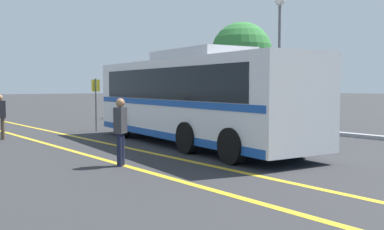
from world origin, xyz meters
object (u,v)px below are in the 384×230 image
bus_stop_sign (96,98)px  tree_1 (242,53)px  pedestrian_1 (0,114)px  pedestrian_0 (120,127)px  street_lamp (280,28)px  transit_bus (192,97)px  parked_car_0 (136,108)px  parked_car_1 (203,113)px

bus_stop_sign → tree_1: tree_1 is taller
pedestrian_1 → bus_stop_sign: bearing=-154.6°
pedestrian_0 → tree_1: (-10.58, 14.78, 3.24)m
pedestrian_0 → street_lamp: (-5.18, 12.22, 4.09)m
transit_bus → street_lamp: 9.31m
transit_bus → street_lamp: street_lamp is taller
parked_car_0 → pedestrian_1: size_ratio=2.55×
transit_bus → parked_car_0: (-12.05, 4.88, -1.00)m
parked_car_1 → street_lamp: size_ratio=0.60×
parked_car_1 → pedestrian_1: 10.02m
street_lamp → parked_car_1: bearing=-128.5°
tree_1 → transit_bus: bearing=-51.7°
street_lamp → tree_1: (-5.40, 2.56, -0.85)m
street_lamp → pedestrian_1: bearing=-102.7°
parked_car_1 → bus_stop_sign: bearing=-16.1°
parked_car_1 → tree_1: 7.28m
parked_car_0 → tree_1: 7.69m
parked_car_0 → parked_car_1: (6.57, 0.16, -0.00)m
tree_1 → bus_stop_sign: bearing=-81.3°
transit_bus → pedestrian_0: transit_bus is taller
bus_stop_sign → street_lamp: size_ratio=0.36×
pedestrian_1 → street_lamp: bearing=-176.9°
parked_car_0 → bus_stop_sign: bus_stop_sign is taller
parked_car_0 → street_lamp: (9.02, 3.24, 4.39)m
parked_car_0 → street_lamp: street_lamp is taller
parked_car_0 → tree_1: size_ratio=0.73×
parked_car_1 → bus_stop_sign: (-1.25, -5.51, 0.83)m
bus_stop_sign → transit_bus: bearing=-79.8°
bus_stop_sign → tree_1: bearing=14.9°
pedestrian_1 → tree_1: size_ratio=0.29×
transit_bus → street_lamp: size_ratio=1.69×
parked_car_0 → parked_car_1: bearing=96.1°
pedestrian_1 → parked_car_1: bearing=-167.0°
parked_car_1 → pedestrian_1: size_ratio=2.29×
parked_car_1 → pedestrian_1: (-0.49, -10.00, 0.29)m
transit_bus → pedestrian_0: size_ratio=6.40×
parked_car_0 → pedestrian_0: pedestrian_0 is taller
parked_car_1 → pedestrian_0: bearing=36.6°
transit_bus → parked_car_1: transit_bus is taller
parked_car_0 → tree_1: bearing=152.8°
parked_car_0 → street_lamp: size_ratio=0.67×
pedestrian_1 → tree_1: 16.16m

